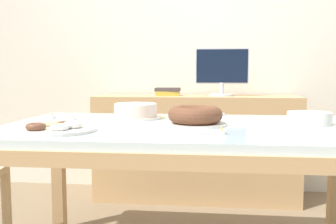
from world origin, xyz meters
TOP-DOWN VIEW (x-y plane):
  - wall_back at (0.00, 1.51)m, footprint 8.00×0.10m
  - dining_table at (0.00, 0.00)m, footprint 1.82×1.02m
  - sideboard at (0.00, 1.21)m, footprint 1.61×0.44m
  - computer_monitor at (0.20, 1.21)m, footprint 0.42×0.20m
  - book_stack at (-0.23, 1.21)m, footprint 0.20×0.15m
  - cake_chocolate_round at (-0.30, 0.22)m, footprint 0.27×0.27m
  - cake_golden_bundt at (0.04, -0.01)m, footprint 0.30×0.30m
  - pastry_platter at (-0.56, -0.26)m, footprint 0.36×0.36m
  - plate_stack at (0.59, 0.09)m, footprint 0.21×0.21m
  - tealight_near_cakes at (0.17, 0.43)m, footprint 0.04×0.04m
  - tealight_centre at (0.15, -0.28)m, footprint 0.04×0.04m
  - tealight_left_edge at (-0.61, 0.09)m, footprint 0.04×0.04m
  - tealight_near_front at (-0.76, 0.18)m, footprint 0.04×0.04m

SIDE VIEW (x-z plane):
  - sideboard at x=0.00m, z-range 0.00..0.84m
  - dining_table at x=0.00m, z-range 0.30..1.06m
  - tealight_near_cakes at x=0.17m, z-range 0.75..0.79m
  - tealight_centre at x=0.15m, z-range 0.75..0.79m
  - tealight_left_edge at x=-0.61m, z-range 0.75..0.79m
  - tealight_near_front at x=-0.76m, z-range 0.75..0.79m
  - pastry_platter at x=-0.56m, z-range 0.75..0.80m
  - plate_stack at x=0.59m, z-range 0.76..0.82m
  - cake_chocolate_round at x=-0.30m, z-range 0.76..0.84m
  - cake_golden_bundt at x=0.04m, z-range 0.76..0.85m
  - book_stack at x=-0.23m, z-range 0.84..0.90m
  - computer_monitor at x=0.20m, z-range 0.84..1.21m
  - wall_back at x=0.00m, z-range 0.00..2.60m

